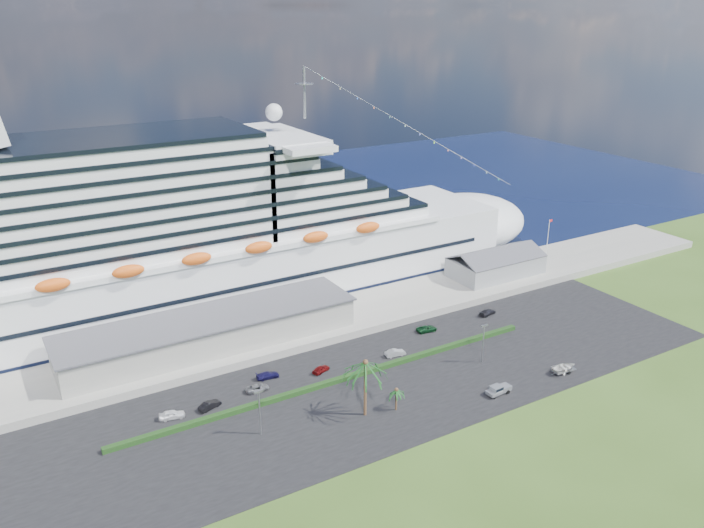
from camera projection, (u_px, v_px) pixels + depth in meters
ground at (425, 410)px, 121.44m from camera, size 420.00×420.00×0.00m
asphalt_lot at (390, 382)px, 130.27m from camera, size 140.00×38.00×0.12m
wharf at (318, 321)px, 153.28m from camera, size 240.00×20.00×1.80m
water at (190, 223)px, 225.96m from camera, size 420.00×160.00×0.02m
cruise_ship at (185, 241)px, 156.70m from camera, size 191.00×38.00×54.00m
terminal_building at (210, 330)px, 139.88m from camera, size 61.00×15.00×6.30m
port_shed at (496, 265)px, 176.91m from camera, size 24.00×12.31×7.37m
flagpole at (548, 239)px, 184.17m from camera, size 1.08×0.16×12.00m
hedge at (341, 379)px, 130.28m from camera, size 88.00×1.10×0.90m
lamp_post_left at (259, 407)px, 112.60m from camera, size 1.60×0.35×8.27m
lamp_post_right at (483, 339)px, 135.55m from camera, size 1.60×0.35×8.27m
palm_tall at (365, 369)px, 116.62m from camera, size 8.82×8.82×11.13m
palm_short at (396, 392)px, 120.01m from camera, size 3.53×3.53×4.56m
parked_car_0 at (172, 415)px, 118.48m from camera, size 4.69×2.66×1.51m
parked_car_1 at (210, 405)px, 121.38m from camera, size 4.49×2.73×1.40m
parked_car_2 at (257, 388)px, 126.96m from camera, size 4.57×2.42×1.22m
parked_car_3 at (268, 375)px, 131.32m from camera, size 4.57×2.23×1.28m
parked_car_4 at (321, 369)px, 133.49m from camera, size 4.17×2.78×1.32m
parked_car_5 at (395, 353)px, 139.62m from camera, size 4.46×2.07×1.42m
parked_car_6 at (427, 329)px, 150.15m from camera, size 4.89×2.78×1.29m
parked_car_7 at (488, 312)px, 158.23m from camera, size 4.85×2.69×1.33m
pickup_truck at (498, 389)px, 125.84m from camera, size 5.17×2.14×1.79m
boat_trailer at (564, 368)px, 133.04m from camera, size 6.09×4.13×1.73m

